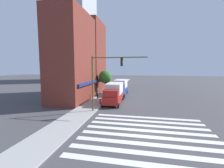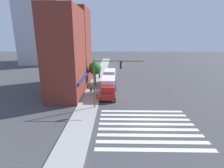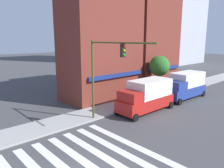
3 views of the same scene
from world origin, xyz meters
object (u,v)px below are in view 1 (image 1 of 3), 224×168
street_tree (105,77)px  traffic_signal (105,74)px  fire_hydrant (100,101)px  box_truck_blue (120,87)px  pedestrian_white_shirt (113,86)px  box_truck_red (114,93)px  pedestrian_grey_coat (98,93)px  pedestrian_blue_shirt (113,86)px

street_tree → traffic_signal: bearing=-166.4°
fire_hydrant → box_truck_blue: bearing=-10.9°
traffic_signal → pedestrian_white_shirt: traffic_signal is taller
traffic_signal → street_tree: 11.26m
box_truck_red → street_tree: 6.78m
box_truck_red → pedestrian_grey_coat: size_ratio=3.51×
box_truck_blue → fire_hydrant: (-8.81, 1.70, -0.97)m
traffic_signal → pedestrian_grey_coat: bearing=23.3°
traffic_signal → box_truck_blue: 12.51m
box_truck_red → pedestrian_grey_coat: bearing=58.7°
pedestrian_grey_coat → pedestrian_white_shirt: (11.30, -0.45, 0.00)m
box_truck_red → pedestrian_grey_coat: (1.91, 3.17, -0.51)m
pedestrian_grey_coat → traffic_signal: bearing=70.6°
pedestrian_blue_shirt → fire_hydrant: bearing=68.8°
pedestrian_blue_shirt → street_tree: (-6.83, 0.22, 2.59)m
box_truck_blue → street_tree: (-1.21, 2.80, 2.08)m
box_truck_red → pedestrian_blue_shirt: size_ratio=3.51×
pedestrian_grey_coat → fire_hydrant: pedestrian_grey_coat is taller
pedestrian_blue_shirt → fire_hydrant: (-14.44, -0.88, -0.46)m
box_truck_blue → street_tree: bearing=114.9°
box_truck_red → pedestrian_blue_shirt: bearing=11.2°
box_truck_blue → pedestrian_white_shirt: bearing=25.3°
box_truck_red → fire_hydrant: box_truck_red is taller
box_truck_red → fire_hydrant: size_ratio=7.38×
pedestrian_grey_coat → street_tree: street_tree is taller
box_truck_red → pedestrian_grey_coat: box_truck_red is taller
box_truck_red → box_truck_blue: size_ratio=0.99×
traffic_signal → pedestrian_blue_shirt: bearing=7.8°
pedestrian_white_shirt → box_truck_red: bearing=-73.4°
box_truck_blue → fire_hydrant: bearing=170.6°
street_tree → pedestrian_blue_shirt: bearing=-1.8°
pedestrian_white_shirt → fire_hydrant: bearing=-81.1°
traffic_signal → pedestrian_blue_shirt: size_ratio=3.84×
box_truck_red → pedestrian_white_shirt: bearing=11.4°
pedestrian_white_shirt → street_tree: 7.83m
traffic_signal → box_truck_blue: size_ratio=1.09×
box_truck_blue → pedestrian_grey_coat: bearing=149.8°
box_truck_blue → box_truck_red: bearing=-178.4°
pedestrian_white_shirt → traffic_signal: bearing=-77.0°
box_truck_red → fire_hydrant: (-1.79, 1.70, -0.97)m
pedestrian_blue_shirt → pedestrian_white_shirt: (0.56, 0.14, 0.00)m
street_tree → fire_hydrant: bearing=-171.8°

